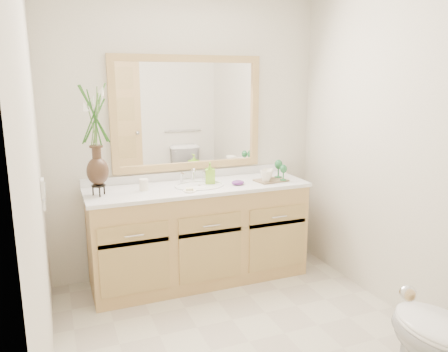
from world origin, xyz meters
name	(u,v)px	position (x,y,z in m)	size (l,w,h in m)	color
floor	(249,342)	(0.00, 0.00, 0.00)	(2.60, 2.60, 0.00)	beige
wall_back	(188,137)	(0.00, 1.30, 1.20)	(2.40, 0.02, 2.40)	beige
wall_front	(420,233)	(0.00, -1.30, 1.20)	(2.40, 0.02, 2.40)	beige
wall_left	(35,180)	(-1.20, 0.00, 1.20)	(0.02, 2.60, 2.40)	beige
wall_right	(407,151)	(1.20, 0.00, 1.20)	(0.02, 2.60, 2.40)	beige
vanity	(199,235)	(0.00, 1.01, 0.40)	(1.80, 0.55, 0.80)	tan
counter	(199,187)	(0.00, 1.01, 0.82)	(1.84, 0.57, 0.03)	white
sink	(199,192)	(0.00, 1.00, 0.78)	(0.38, 0.34, 0.23)	white
mirror	(188,113)	(0.00, 1.28, 1.41)	(1.32, 0.04, 0.97)	white
switch_plate	(43,188)	(-1.19, 0.76, 0.98)	(0.02, 0.12, 0.12)	white
door	(339,303)	(-0.30, -1.29, 1.00)	(0.80, 0.03, 2.00)	tan
flower_vase	(95,125)	(-0.80, 1.00, 1.37)	(0.19, 0.19, 0.79)	black
tumbler	(144,185)	(-0.45, 1.03, 0.88)	(0.07, 0.07, 0.09)	white
soap_dish	(190,191)	(-0.13, 0.84, 0.84)	(0.10, 0.10, 0.03)	white
soap_bottle	(210,174)	(0.12, 1.06, 0.91)	(0.07, 0.08, 0.16)	#85C92F
purple_dish	(238,183)	(0.31, 0.92, 0.85)	(0.11, 0.09, 0.04)	#602775
tray	(271,180)	(0.63, 0.93, 0.84)	(0.27, 0.18, 0.01)	brown
mug_left	(266,176)	(0.56, 0.89, 0.89)	(0.10, 0.09, 0.10)	white
mug_right	(268,174)	(0.62, 0.98, 0.89)	(0.09, 0.09, 0.09)	white
goblet_front	(283,170)	(0.72, 0.88, 0.93)	(0.06, 0.06, 0.14)	#226735
goblet_back	(279,165)	(0.73, 0.99, 0.95)	(0.07, 0.07, 0.16)	#226735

